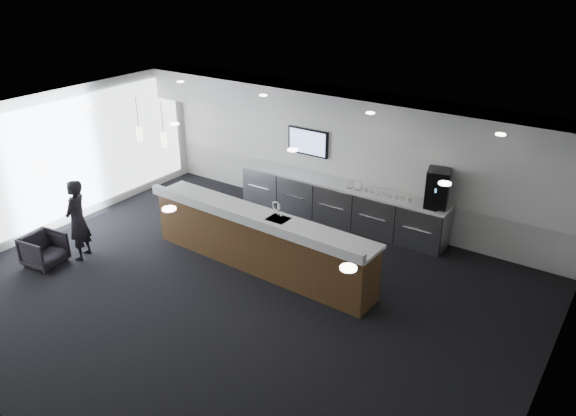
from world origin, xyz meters
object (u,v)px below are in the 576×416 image
Objects in this scene: service_counter at (259,241)px; lounge_guest at (77,220)px; armchair at (44,250)px; coffee_machine at (438,188)px.

lounge_guest is (-3.19, -1.69, 0.25)m from service_counter.
lounge_guest reaches higher than armchair.
armchair is (-5.99, -4.94, -1.02)m from coffee_machine.
coffee_machine is at bearing 49.34° from service_counter.
coffee_machine reaches higher than lounge_guest.
service_counter is at bearing 93.44° from lounge_guest.
service_counter is 3.62m from lounge_guest.
service_counter is 7.07× the size of armchair.
armchair is at bearing -55.10° from lounge_guest.
lounge_guest reaches higher than service_counter.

